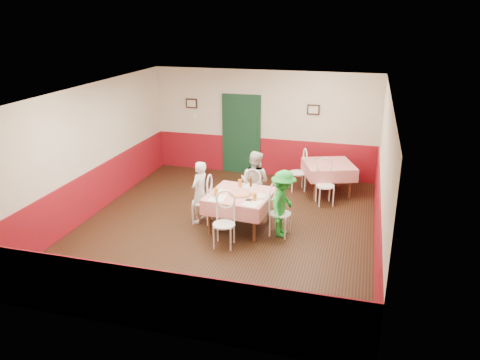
% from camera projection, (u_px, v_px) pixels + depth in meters
% --- Properties ---
extents(floor, '(7.00, 7.00, 0.00)m').
position_uv_depth(floor, '(226.00, 227.00, 9.70)').
color(floor, black).
rests_on(floor, ground).
extents(ceiling, '(7.00, 7.00, 0.00)m').
position_uv_depth(ceiling, '(224.00, 91.00, 8.74)').
color(ceiling, white).
rests_on(ceiling, back_wall).
extents(back_wall, '(6.00, 0.10, 2.80)m').
position_uv_depth(back_wall, '(264.00, 124.00, 12.39)').
color(back_wall, beige).
rests_on(back_wall, ground).
extents(front_wall, '(6.00, 0.10, 2.80)m').
position_uv_depth(front_wall, '(146.00, 242.00, 6.05)').
color(front_wall, beige).
rests_on(front_wall, ground).
extents(left_wall, '(0.10, 7.00, 2.80)m').
position_uv_depth(left_wall, '(91.00, 151.00, 9.96)').
color(left_wall, beige).
rests_on(left_wall, ground).
extents(right_wall, '(0.10, 7.00, 2.80)m').
position_uv_depth(right_wall, '(383.00, 176.00, 8.48)').
color(right_wall, beige).
rests_on(right_wall, ground).
extents(wainscot_back, '(6.00, 0.03, 1.00)m').
position_uv_depth(wainscot_back, '(263.00, 156.00, 12.69)').
color(wainscot_back, maroon).
rests_on(wainscot_back, ground).
extents(wainscot_front, '(6.00, 0.03, 1.00)m').
position_uv_depth(wainscot_front, '(151.00, 301.00, 6.37)').
color(wainscot_front, maroon).
rests_on(wainscot_front, ground).
extents(wainscot_left, '(0.03, 7.00, 1.00)m').
position_uv_depth(wainscot_left, '(96.00, 191.00, 10.26)').
color(wainscot_left, maroon).
rests_on(wainscot_left, ground).
extents(wainscot_right, '(0.03, 7.00, 1.00)m').
position_uv_depth(wainscot_right, '(377.00, 221.00, 8.79)').
color(wainscot_right, maroon).
rests_on(wainscot_right, ground).
extents(door, '(0.96, 0.06, 2.10)m').
position_uv_depth(door, '(241.00, 135.00, 12.62)').
color(door, black).
rests_on(door, ground).
extents(picture_left, '(0.32, 0.03, 0.26)m').
position_uv_depth(picture_left, '(192.00, 103.00, 12.69)').
color(picture_left, black).
rests_on(picture_left, back_wall).
extents(picture_right, '(0.32, 0.03, 0.26)m').
position_uv_depth(picture_right, '(313.00, 110.00, 11.87)').
color(picture_right, black).
rests_on(picture_right, back_wall).
extents(thermostat, '(0.10, 0.03, 0.10)m').
position_uv_depth(thermostat, '(195.00, 116.00, 12.78)').
color(thermostat, white).
rests_on(thermostat, back_wall).
extents(main_table, '(1.33, 1.33, 0.77)m').
position_uv_depth(main_table, '(240.00, 211.00, 9.52)').
color(main_table, red).
rests_on(main_table, ground).
extents(second_table, '(1.44, 1.44, 0.77)m').
position_uv_depth(second_table, '(328.00, 178.00, 11.38)').
color(second_table, red).
rests_on(second_table, ground).
extents(chair_left, '(0.44, 0.44, 0.90)m').
position_uv_depth(chair_left, '(202.00, 202.00, 9.78)').
color(chair_left, white).
rests_on(chair_left, ground).
extents(chair_right, '(0.47, 0.47, 0.90)m').
position_uv_depth(chair_right, '(280.00, 214.00, 9.21)').
color(chair_right, white).
rests_on(chair_right, ground).
extents(chair_far, '(0.44, 0.44, 0.90)m').
position_uv_depth(chair_far, '(254.00, 193.00, 10.24)').
color(chair_far, white).
rests_on(chair_far, ground).
extents(chair_near, '(0.45, 0.45, 0.90)m').
position_uv_depth(chair_near, '(224.00, 225.00, 8.75)').
color(chair_near, white).
rests_on(chair_near, ground).
extents(chair_second_a, '(0.54, 0.54, 0.90)m').
position_uv_depth(chair_second_a, '(298.00, 173.00, 11.54)').
color(chair_second_a, white).
rests_on(chair_second_a, ground).
extents(chair_second_b, '(0.54, 0.54, 0.90)m').
position_uv_depth(chair_second_b, '(325.00, 186.00, 10.68)').
color(chair_second_b, white).
rests_on(chair_second_b, ground).
extents(pizza, '(0.48, 0.48, 0.03)m').
position_uv_depth(pizza, '(240.00, 193.00, 9.35)').
color(pizza, '#B74723').
rests_on(pizza, main_table).
extents(plate_left, '(0.27, 0.27, 0.01)m').
position_uv_depth(plate_left, '(221.00, 191.00, 9.51)').
color(plate_left, white).
rests_on(plate_left, main_table).
extents(plate_right, '(0.27, 0.27, 0.01)m').
position_uv_depth(plate_right, '(260.00, 196.00, 9.24)').
color(plate_right, white).
rests_on(plate_right, main_table).
extents(plate_far, '(0.27, 0.27, 0.01)m').
position_uv_depth(plate_far, '(248.00, 186.00, 9.76)').
color(plate_far, white).
rests_on(plate_far, main_table).
extents(glass_a, '(0.09, 0.09, 0.15)m').
position_uv_depth(glass_a, '(216.00, 192.00, 9.28)').
color(glass_a, '#BF7219').
rests_on(glass_a, main_table).
extents(glass_b, '(0.09, 0.09, 0.14)m').
position_uv_depth(glass_b, '(255.00, 197.00, 9.02)').
color(glass_b, '#BF7219').
rests_on(glass_b, main_table).
extents(glass_c, '(0.09, 0.09, 0.15)m').
position_uv_depth(glass_c, '(240.00, 183.00, 9.74)').
color(glass_c, '#BF7219').
rests_on(glass_c, main_table).
extents(beer_bottle, '(0.06, 0.06, 0.21)m').
position_uv_depth(beer_bottle, '(251.00, 182.00, 9.70)').
color(beer_bottle, '#381C0A').
rests_on(beer_bottle, main_table).
extents(shaker_a, '(0.04, 0.04, 0.09)m').
position_uv_depth(shaker_a, '(213.00, 196.00, 9.15)').
color(shaker_a, silver).
rests_on(shaker_a, main_table).
extents(shaker_b, '(0.04, 0.04, 0.09)m').
position_uv_depth(shaker_b, '(215.00, 198.00, 9.06)').
color(shaker_b, silver).
rests_on(shaker_b, main_table).
extents(shaker_c, '(0.04, 0.04, 0.09)m').
position_uv_depth(shaker_c, '(213.00, 195.00, 9.21)').
color(shaker_c, '#B23319').
rests_on(shaker_c, main_table).
extents(menu_left, '(0.32, 0.41, 0.00)m').
position_uv_depth(menu_left, '(217.00, 198.00, 9.17)').
color(menu_left, white).
rests_on(menu_left, main_table).
extents(menu_right, '(0.41, 0.47, 0.00)m').
position_uv_depth(menu_right, '(252.00, 203.00, 8.93)').
color(menu_right, white).
rests_on(menu_right, main_table).
extents(wallet, '(0.12, 0.10, 0.02)m').
position_uv_depth(wallet, '(249.00, 200.00, 9.05)').
color(wallet, black).
rests_on(wallet, main_table).
extents(diner_left, '(0.42, 0.54, 1.33)m').
position_uv_depth(diner_left, '(200.00, 192.00, 9.72)').
color(diner_left, gray).
rests_on(diner_left, ground).
extents(diner_far, '(0.78, 0.67, 1.40)m').
position_uv_depth(diner_far, '(255.00, 182.00, 10.20)').
color(diner_far, gray).
rests_on(diner_far, ground).
extents(diner_right, '(0.61, 0.93, 1.35)m').
position_uv_depth(diner_right, '(283.00, 204.00, 9.12)').
color(diner_right, gray).
rests_on(diner_right, ground).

